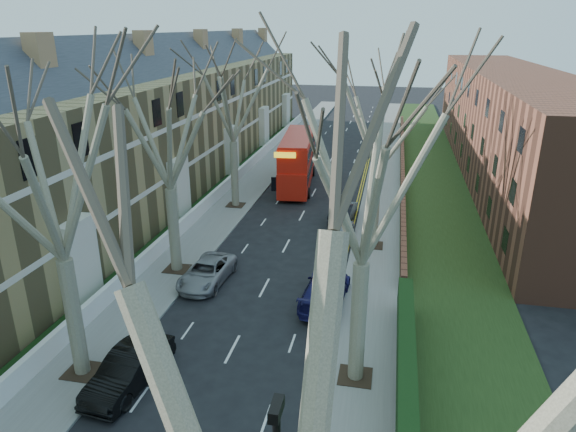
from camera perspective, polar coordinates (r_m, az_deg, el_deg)
The scene contains 17 objects.
pavement_left at distance 52.47m, azimuth -2.59°, elevation 5.05°, with size 3.00×102.00×0.12m, color slate.
pavement_right at distance 50.95m, azimuth 10.65°, elevation 4.24°, with size 3.00×102.00×0.12m, color slate.
terrace_left at distance 46.48m, azimuth -14.48°, elevation 9.35°, with size 9.70×78.00×13.60m.
flats_right at distance 54.87m, azimuth 23.31°, elevation 9.38°, with size 13.97×54.00×10.00m.
front_wall_left at distance 45.40m, azimuth -7.09°, elevation 3.19°, with size 0.30×78.00×1.00m.
grass_verge_right at distance 51.08m, azimuth 15.71°, elevation 3.97°, with size 6.00×102.00×0.06m.
tree_left_mid at distance 20.63m, azimuth -25.24°, elevation 6.16°, with size 10.50×10.50×14.71m.
tree_left_far at distance 29.13m, azimuth -13.58°, elevation 10.56°, with size 10.15×10.15×14.22m.
tree_left_dist at distance 40.18m, azimuth -6.32°, elevation 14.02°, with size 10.50×10.50×14.71m.
tree_right_mid at distance 18.56m, azimuth 8.80°, elevation 6.48°, with size 10.50×10.50×14.71m.
tree_right_far at distance 32.37m, azimuth 10.28°, elevation 11.74°, with size 10.15×10.15×14.22m.
double_decker_bus at distance 47.00m, azimuth 1.06°, elevation 6.03°, with size 3.59×11.23×4.61m.
car_left_mid at distance 22.80m, azimuth -17.25°, elevation -15.96°, with size 1.64×4.70×1.55m, color black.
car_left_far at distance 29.97m, azimuth -8.98°, elevation -6.17°, with size 2.19×4.76×1.32m, color gray.
car_right_near at distance 27.61m, azimuth 4.13°, elevation -8.18°, with size 2.14×5.27×1.53m, color #191650.
car_right_mid at distance 35.53m, azimuth 5.75°, elevation -1.55°, with size 1.71×4.25×1.45m, color gray.
car_right_far at distance 39.02m, azimuth 6.14°, elevation 0.52°, with size 1.59×4.56×1.50m, color black.
Camera 1 is at (6.54, -10.01, 13.96)m, focal length 32.00 mm.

